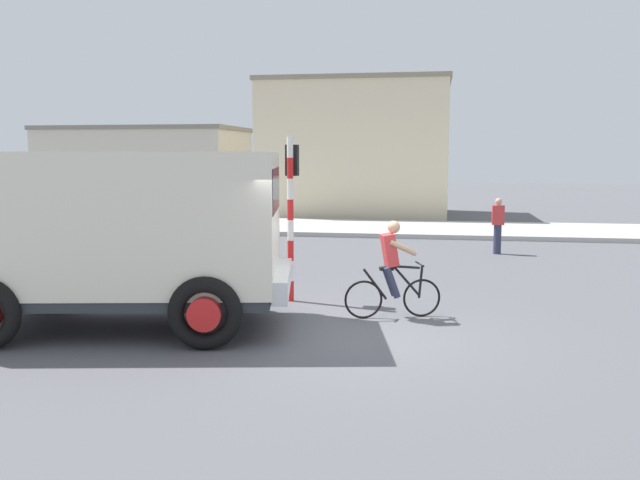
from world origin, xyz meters
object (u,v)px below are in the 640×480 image
cyclist (392,269)px  car_white_mid (159,220)px  car_red_near (162,237)px  pedestrian_near_kerb (498,225)px  traffic_light_pole (291,196)px  truck_foreground (118,228)px

cyclist → car_white_mid: cyclist is taller
car_red_near → pedestrian_near_kerb: bearing=26.2°
pedestrian_near_kerb → traffic_light_pole: bearing=-122.6°
cyclist → traffic_light_pole: (-2.05, 1.13, 1.20)m
cyclist → car_white_mid: (-7.82, 8.21, -0.05)m
traffic_light_pole → car_white_mid: size_ratio=0.78×
traffic_light_pole → car_white_mid: traffic_light_pole is taller
car_red_near → car_white_mid: 4.50m
cyclist → car_red_near: (-5.98, 4.10, -0.05)m
truck_foreground → traffic_light_pole: size_ratio=1.80×
pedestrian_near_kerb → cyclist: bearing=-106.9°
truck_foreground → car_red_near: bearing=106.1°
car_white_mid → traffic_light_pole: bearing=-50.8°
cyclist → car_red_near: bearing=145.6°
truck_foreground → cyclist: truck_foreground is taller
car_white_mid → truck_foreground: bearing=-70.4°
traffic_light_pole → pedestrian_near_kerb: 8.58m
truck_foreground → pedestrian_near_kerb: (6.89, 9.77, -0.82)m
car_red_near → car_white_mid: bearing=114.0°
car_red_near → cyclist: bearing=-34.4°
truck_foreground → pedestrian_near_kerb: 11.98m
truck_foreground → car_white_mid: (-3.45, 9.69, -0.85)m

